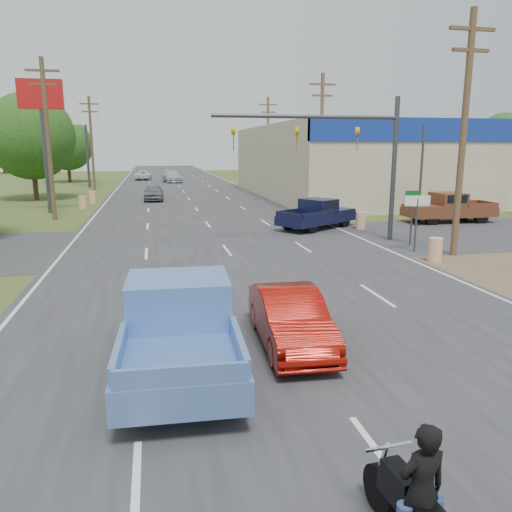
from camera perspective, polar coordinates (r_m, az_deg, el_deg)
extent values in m
plane|color=#394D1F|center=(8.23, 14.50, -21.91)|extent=(200.00, 200.00, 0.00)
cube|color=#2D2D30|center=(46.39, -7.69, 6.48)|extent=(15.00, 180.00, 0.02)
cube|color=#2D2D30|center=(24.69, -4.00, 1.56)|extent=(120.00, 10.00, 0.02)
cube|color=#B7A88C|center=(57.98, 26.14, 9.75)|extent=(50.00, 28.00, 6.60)
cylinder|color=#4C3823|center=(22.90, 22.59, 12.40)|extent=(0.28, 0.28, 10.00)
cube|color=#4C3823|center=(23.36, 23.50, 22.72)|extent=(2.00, 0.14, 0.14)
cube|color=#4C3823|center=(23.22, 23.32, 20.79)|extent=(1.60, 0.14, 0.14)
cylinder|color=#4C3823|center=(39.17, 7.46, 12.76)|extent=(0.28, 0.28, 10.00)
cube|color=#4C3823|center=(39.44, 7.63, 18.87)|extent=(2.00, 0.14, 0.14)
cube|color=#4C3823|center=(39.35, 7.60, 17.72)|extent=(1.60, 0.14, 0.14)
cylinder|color=#4C3823|center=(56.50, 1.38, 12.67)|extent=(0.28, 0.28, 10.00)
cube|color=#4C3823|center=(56.69, 1.40, 16.92)|extent=(2.00, 0.14, 0.14)
cube|color=#4C3823|center=(56.63, 1.39, 16.11)|extent=(1.60, 0.14, 0.14)
cylinder|color=#4C3823|center=(34.63, -22.65, 12.03)|extent=(0.28, 0.28, 10.00)
cube|color=#4C3823|center=(34.94, -23.25, 18.91)|extent=(2.00, 0.14, 0.14)
cube|color=#4C3823|center=(34.84, -23.13, 17.61)|extent=(1.60, 0.14, 0.14)
cylinder|color=#4C3823|center=(58.39, -18.26, 12.06)|extent=(0.28, 0.28, 10.00)
cube|color=#4C3823|center=(58.58, -18.54, 16.16)|extent=(2.00, 0.14, 0.14)
cube|color=#4C3823|center=(58.52, -18.49, 15.38)|extent=(1.60, 0.14, 0.14)
cylinder|color=#422D19|center=(49.23, -23.93, 7.76)|extent=(0.44, 0.44, 3.24)
sphere|color=#184614|center=(49.15, -24.34, 12.36)|extent=(7.56, 7.56, 7.56)
cylinder|color=#422D19|center=(72.95, -20.57, 9.01)|extent=(0.44, 0.44, 2.88)
sphere|color=#184614|center=(72.89, -20.78, 11.77)|extent=(6.72, 6.72, 6.72)
cylinder|color=#422D19|center=(95.81, 26.14, 9.35)|extent=(0.44, 0.44, 3.60)
sphere|color=#184614|center=(95.78, 26.39, 11.97)|extent=(8.40, 8.40, 8.40)
cylinder|color=#422D19|center=(106.40, 6.65, 10.61)|extent=(0.44, 0.44, 3.42)
sphere|color=#184614|center=(106.37, 6.71, 12.86)|extent=(7.98, 7.98, 7.98)
cylinder|color=#422D19|center=(104.58, -26.89, 9.47)|extent=(0.44, 0.44, 3.78)
sphere|color=#184614|center=(104.56, -27.14, 11.99)|extent=(8.82, 8.82, 8.82)
cylinder|color=orange|center=(21.63, 19.79, 0.66)|extent=(0.56, 0.56, 1.00)
cylinder|color=orange|center=(29.26, 11.86, 3.98)|extent=(0.56, 0.56, 1.00)
cylinder|color=orange|center=(40.61, -19.19, 5.81)|extent=(0.56, 0.56, 1.00)
cylinder|color=orange|center=(44.52, -18.16, 6.39)|extent=(0.56, 0.56, 1.00)
cylinder|color=#3F3F44|center=(38.75, -22.97, 11.19)|extent=(0.30, 0.30, 9.00)
cube|color=#B21414|center=(38.92, -23.44, 16.62)|extent=(3.00, 0.35, 2.00)
cylinder|color=#3F3F44|center=(62.48, -18.75, 11.54)|extent=(0.30, 0.30, 9.00)
cube|color=white|center=(62.59, -18.99, 14.92)|extent=(3.00, 0.35, 2.00)
cylinder|color=#3F3F44|center=(23.31, 17.81, 3.34)|extent=(0.08, 0.08, 2.40)
cube|color=white|center=(23.18, 17.98, 6.02)|extent=(1.20, 0.05, 0.45)
cylinder|color=#3F3F44|center=(24.90, 17.34, 3.90)|extent=(0.08, 0.08, 2.40)
cube|color=#0C591E|center=(24.75, 17.53, 6.88)|extent=(0.80, 0.04, 0.22)
cylinder|color=#3F3F44|center=(25.87, 15.46, 9.43)|extent=(0.24, 0.24, 7.00)
cylinder|color=#3F3F44|center=(24.19, 5.90, 15.56)|extent=(9.00, 0.18, 0.18)
imported|color=gold|center=(25.03, 11.52, 14.24)|extent=(0.18, 0.40, 1.10)
imported|color=gold|center=(24.03, 4.70, 14.53)|extent=(0.18, 0.40, 1.10)
imported|color=gold|center=(23.37, -2.61, 14.63)|extent=(0.18, 0.40, 1.10)
imported|color=#930E06|center=(11.76, 3.95, -7.18)|extent=(1.57, 4.09, 1.33)
cylinder|color=black|center=(7.17, 13.92, -24.48)|extent=(0.17, 0.65, 0.64)
cube|color=black|center=(6.55, 17.38, -25.64)|extent=(0.31, 1.19, 0.29)
cube|color=black|center=(6.59, 16.23, -23.16)|extent=(0.30, 0.56, 0.21)
cube|color=black|center=(6.27, 19.13, -25.92)|extent=(0.34, 0.56, 0.10)
cylinder|color=white|center=(6.67, 14.92, -20.30)|extent=(0.64, 0.10, 0.05)
imported|color=black|center=(6.33, 18.33, -24.90)|extent=(0.62, 0.44, 1.62)
cylinder|color=black|center=(12.52, -13.16, -7.29)|extent=(0.38, 0.92, 0.91)
cylinder|color=black|center=(12.52, -4.39, -6.99)|extent=(0.38, 0.92, 0.91)
cylinder|color=black|center=(9.28, -14.60, -14.53)|extent=(0.38, 0.92, 0.91)
cylinder|color=black|center=(9.28, -2.46, -14.12)|extent=(0.38, 0.92, 0.91)
cube|color=#587EBE|center=(10.74, -8.71, -9.01)|extent=(2.51, 5.98, 0.59)
cube|color=#587EBE|center=(12.30, -8.87, -4.42)|extent=(2.24, 2.33, 0.20)
cube|color=#587EBE|center=(10.60, -8.85, -4.90)|extent=(2.16, 1.85, 0.96)
cube|color=black|center=(10.56, -8.88, -4.02)|extent=(2.19, 1.50, 0.51)
cube|color=#587EBE|center=(7.92, -8.56, -13.46)|extent=(2.08, 0.18, 0.34)
cylinder|color=black|center=(30.84, 7.49, 4.36)|extent=(0.82, 0.69, 0.79)
cylinder|color=black|center=(29.89, 10.05, 4.02)|extent=(0.82, 0.69, 0.79)
cylinder|color=black|center=(28.45, 3.74, 3.77)|extent=(0.82, 0.69, 0.79)
cylinder|color=black|center=(27.40, 6.39, 3.40)|extent=(0.82, 0.69, 0.79)
cube|color=#111434|center=(29.09, 6.98, 4.33)|extent=(5.39, 4.54, 0.52)
cube|color=#111434|center=(30.29, 8.79, 5.21)|extent=(2.68, 2.66, 0.18)
cube|color=#111434|center=(29.09, 7.14, 5.67)|extent=(2.31, 2.38, 0.84)
cube|color=black|center=(29.07, 7.15, 5.96)|extent=(2.07, 2.24, 0.45)
cube|color=#111434|center=(27.09, 3.74, 4.66)|extent=(1.09, 1.56, 0.30)
cylinder|color=black|center=(32.02, 19.47, 4.11)|extent=(0.86, 0.32, 0.86)
cylinder|color=black|center=(33.57, 17.90, 4.56)|extent=(0.86, 0.32, 0.86)
cylinder|color=black|center=(33.87, 24.35, 4.13)|extent=(0.86, 0.32, 0.86)
cylinder|color=black|center=(35.33, 22.65, 4.56)|extent=(0.86, 0.32, 0.86)
cube|color=brown|center=(33.63, 21.17, 4.75)|extent=(5.58, 2.15, 0.56)
cube|color=brown|center=(32.72, 18.74, 5.36)|extent=(2.12, 2.04, 0.19)
cube|color=brown|center=(33.50, 21.10, 5.98)|extent=(1.67, 1.97, 0.91)
cube|color=black|center=(33.48, 21.12, 6.26)|extent=(1.34, 2.02, 0.48)
cube|color=brown|center=(35.14, 25.00, 5.42)|extent=(0.09, 1.97, 0.32)
imported|color=slate|center=(45.38, -11.61, 7.11)|extent=(1.79, 4.21, 1.42)
imported|color=silver|center=(69.74, -9.53, 8.96)|extent=(2.85, 5.69, 1.59)
imported|color=white|center=(75.80, -12.75, 8.98)|extent=(2.45, 4.87, 1.32)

